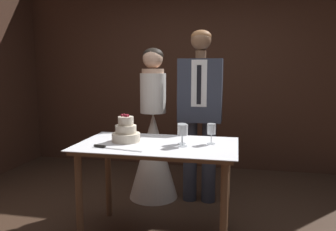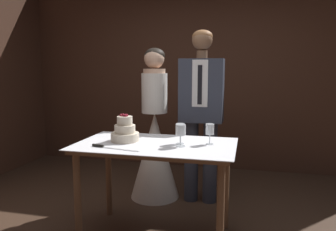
% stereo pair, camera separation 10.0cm
% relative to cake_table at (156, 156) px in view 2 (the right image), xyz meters
% --- Properties ---
extents(wall_back, '(5.38, 0.12, 2.84)m').
position_rel_cake_table_xyz_m(wall_back, '(0.07, 2.17, 0.71)').
color(wall_back, '#472B1E').
rests_on(wall_back, ground_plane).
extents(cake_table, '(1.31, 0.78, 0.82)m').
position_rel_cake_table_xyz_m(cake_table, '(0.00, 0.00, 0.00)').
color(cake_table, brown).
rests_on(cake_table, ground_plane).
extents(tiered_cake, '(0.24, 0.24, 0.24)m').
position_rel_cake_table_xyz_m(tiered_cake, '(-0.28, 0.03, 0.18)').
color(tiered_cake, beige).
rests_on(tiered_cake, cake_table).
extents(cake_knife, '(0.42, 0.10, 0.02)m').
position_rel_cake_table_xyz_m(cake_knife, '(-0.34, -0.24, 0.11)').
color(cake_knife, silver).
rests_on(cake_knife, cake_table).
extents(wine_glass_near, '(0.08, 0.08, 0.18)m').
position_rel_cake_table_xyz_m(wine_glass_near, '(0.22, -0.05, 0.23)').
color(wine_glass_near, silver).
rests_on(wine_glass_near, cake_table).
extents(wine_glass_middle, '(0.07, 0.07, 0.17)m').
position_rel_cake_table_xyz_m(wine_glass_middle, '(0.20, 0.04, 0.22)').
color(wine_glass_middle, silver).
rests_on(wine_glass_middle, cake_table).
extents(wine_glass_far, '(0.07, 0.07, 0.17)m').
position_rel_cake_table_xyz_m(wine_glass_far, '(0.44, 0.08, 0.22)').
color(wine_glass_far, silver).
rests_on(wine_glass_far, cake_table).
extents(bride, '(0.54, 0.54, 1.65)m').
position_rel_cake_table_xyz_m(bride, '(-0.26, 0.85, -0.10)').
color(bride, white).
rests_on(bride, ground_plane).
extents(groom, '(0.45, 0.25, 1.83)m').
position_rel_cake_table_xyz_m(groom, '(0.26, 0.85, 0.32)').
color(groom, '#333847').
rests_on(groom, ground_plane).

